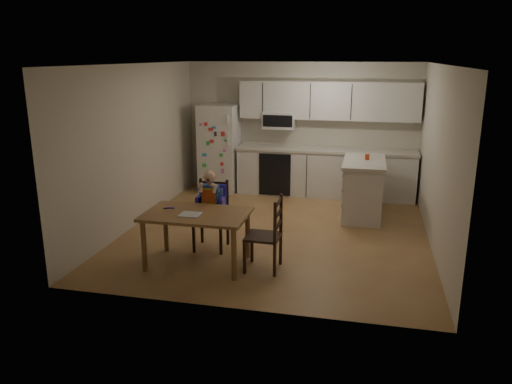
{
  "coord_description": "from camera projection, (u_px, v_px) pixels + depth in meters",
  "views": [
    {
      "loc": [
        1.29,
        -7.15,
        2.63
      ],
      "look_at": [
        -0.13,
        -0.87,
        0.85
      ],
      "focal_mm": 35.0,
      "sensor_mm": 36.0,
      "label": 1
    }
  ],
  "objects": [
    {
      "name": "napkin",
      "position": [
        190.0,
        214.0,
        6.21
      ],
      "size": [
        0.26,
        0.22,
        0.01
      ],
      "primitive_type": "cube",
      "color": "silver",
      "rests_on": "dining_table"
    },
    {
      "name": "room",
      "position": [
        283.0,
        146.0,
        7.82
      ],
      "size": [
        4.52,
        5.01,
        2.51
      ],
      "color": "#96653E",
      "rests_on": "ground"
    },
    {
      "name": "refrigerator",
      "position": [
        220.0,
        148.0,
        9.83
      ],
      "size": [
        0.72,
        0.7,
        1.7
      ],
      "primitive_type": "cube",
      "color": "silver",
      "rests_on": "ground"
    },
    {
      "name": "red_cup",
      "position": [
        367.0,
        157.0,
        8.22
      ],
      "size": [
        0.07,
        0.07,
        0.09
      ],
      "primitive_type": "cylinder",
      "color": "#BE3413",
      "rests_on": "kitchen_island"
    },
    {
      "name": "kitchen_run",
      "position": [
        325.0,
        150.0,
        9.47
      ],
      "size": [
        3.37,
        0.62,
        2.15
      ],
      "color": "silver",
      "rests_on": "ground"
    },
    {
      "name": "dining_table",
      "position": [
        197.0,
        220.0,
        6.32
      ],
      "size": [
        1.31,
        0.84,
        0.7
      ],
      "color": "brown",
      "rests_on": "ground"
    },
    {
      "name": "chair_booster",
      "position": [
        211.0,
        201.0,
        6.88
      ],
      "size": [
        0.43,
        0.43,
        1.12
      ],
      "rotation": [
        0.0,
        0.0,
        0.03
      ],
      "color": "black",
      "rests_on": "ground"
    },
    {
      "name": "toddler_spoon",
      "position": [
        168.0,
        208.0,
        6.47
      ],
      "size": [
        0.12,
        0.06,
        0.02
      ],
      "primitive_type": "cylinder",
      "rotation": [
        0.0,
        1.57,
        0.35
      ],
      "color": "#3528C0",
      "rests_on": "dining_table"
    },
    {
      "name": "kitchen_island",
      "position": [
        363.0,
        188.0,
        8.29
      ],
      "size": [
        0.68,
        1.29,
        0.95
      ],
      "color": "silver",
      "rests_on": "ground"
    },
    {
      "name": "chair_side",
      "position": [
        270.0,
        229.0,
        6.18
      ],
      "size": [
        0.43,
        0.43,
        0.95
      ],
      "rotation": [
        0.0,
        0.0,
        -1.59
      ],
      "color": "black",
      "rests_on": "ground"
    }
  ]
}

